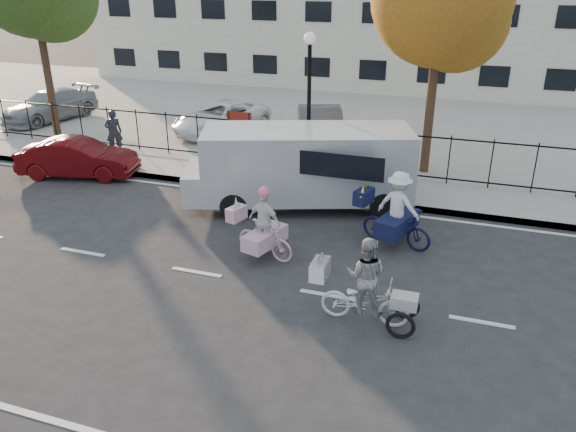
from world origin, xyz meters
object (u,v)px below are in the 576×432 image
at_px(bull_bike, 396,216).
at_px(white_van, 303,164).
at_px(lot_car_b, 221,117).
at_px(lot_car_c, 320,129).
at_px(lamppost, 309,79).
at_px(zebra_trike, 365,290).
at_px(pedestrian, 114,132).
at_px(lot_car_a, 50,105).
at_px(red_sedan, 78,158).
at_px(unicorn_bike, 264,232).

xyz_separation_m(bull_bike, white_van, (-2.87, 1.70, 0.47)).
xyz_separation_m(lot_car_b, lot_car_c, (4.34, -0.88, 0.12)).
xyz_separation_m(lamppost, lot_car_c, (-0.38, 2.75, -2.24)).
height_order(zebra_trike, lot_car_b, zebra_trike).
distance_m(bull_bike, white_van, 3.37).
bearing_deg(pedestrian, white_van, 125.50).
xyz_separation_m(zebra_trike, bull_bike, (0.03, 3.48, 0.07)).
height_order(pedestrian, lot_car_a, pedestrian).
height_order(zebra_trike, lot_car_a, zebra_trike).
xyz_separation_m(zebra_trike, lot_car_c, (-3.76, 10.23, 0.20)).
bearing_deg(lot_car_c, lot_car_b, 148.82).
bearing_deg(pedestrian, lot_car_b, -160.20).
bearing_deg(lamppost, white_van, -76.82).
bearing_deg(lamppost, lot_car_a, 166.09).
bearing_deg(pedestrian, red_sedan, 51.60).
height_order(bull_bike, lot_car_c, bull_bike).
bearing_deg(lot_car_a, red_sedan, -32.74).
bearing_deg(unicorn_bike, lamppost, 22.05).
distance_m(zebra_trike, bull_bike, 3.48).
xyz_separation_m(red_sedan, pedestrian, (-0.03, 2.06, 0.32)).
relative_size(zebra_trike, red_sedan, 0.54).
bearing_deg(red_sedan, zebra_trike, -130.34).
relative_size(lamppost, white_van, 0.65).
distance_m(zebra_trike, unicorn_bike, 3.29).
bearing_deg(zebra_trike, white_van, 28.04).
xyz_separation_m(lamppost, lot_car_a, (-12.62, 3.13, -2.33)).
height_order(zebra_trike, lot_car_c, zebra_trike).
bearing_deg(lamppost, lot_car_b, 142.45).
relative_size(lot_car_a, lot_car_b, 1.01).
relative_size(lamppost, bull_bike, 2.11).
relative_size(unicorn_bike, bull_bike, 0.86).
distance_m(lamppost, lot_car_c, 3.57).
relative_size(unicorn_bike, lot_car_c, 0.40).
distance_m(lamppost, unicorn_bike, 6.19).
bearing_deg(bull_bike, lot_car_b, 64.42).
bearing_deg(lot_car_c, red_sedan, -162.41).
height_order(bull_bike, lot_car_a, bull_bike).
bearing_deg(unicorn_bike, lot_car_a, 72.05).
distance_m(zebra_trike, red_sedan, 11.60).
bearing_deg(lot_car_c, white_van, -99.39).
relative_size(pedestrian, lot_car_b, 0.36).
relative_size(zebra_trike, unicorn_bike, 1.14).
distance_m(lamppost, pedestrian, 7.38).
bearing_deg(lot_car_a, lot_car_b, 14.99).
xyz_separation_m(bull_bike, pedestrian, (-10.45, 3.76, 0.20)).
bearing_deg(white_van, zebra_trike, -80.81).
xyz_separation_m(lot_car_a, lot_car_b, (7.89, 0.51, -0.03)).
xyz_separation_m(zebra_trike, lot_car_a, (-15.99, 10.60, 0.11)).
bearing_deg(lot_car_b, unicorn_bike, -41.35).
height_order(pedestrian, lot_car_c, pedestrian).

